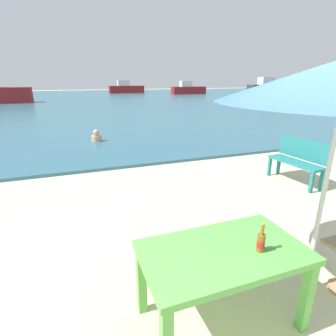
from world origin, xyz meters
The scene contains 9 objects.
ground_plane centered at (0.00, 0.00, 0.00)m, with size 120.00×120.00×0.00m, color beige.
sea_water centered at (0.00, 30.00, 0.04)m, with size 120.00×50.00×0.08m, color #2D6075.
picnic_table_green centered at (-0.94, 0.35, 0.65)m, with size 1.40×0.80×0.76m.
beer_bottle_amber centered at (-0.67, 0.23, 0.85)m, with size 0.07×0.07×0.26m.
bench_teal_center centered at (2.41, 2.84, 0.54)m, with size 0.45×1.22×0.95m.
swimmer_person centered at (-1.24, 8.07, 0.24)m, with size 0.34×0.34×0.41m.
boat_ferry centered at (25.30, 31.23, 0.91)m, with size 6.37×1.74×2.32m.
boat_cargo_ship centered at (6.66, 41.15, 0.77)m, with size 5.29×1.44×1.92m.
boat_tanker centered at (14.53, 35.32, 0.73)m, with size 4.99×1.36×1.81m.
Camera 1 is at (-2.04, -1.28, 2.12)m, focal length 28.45 mm.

